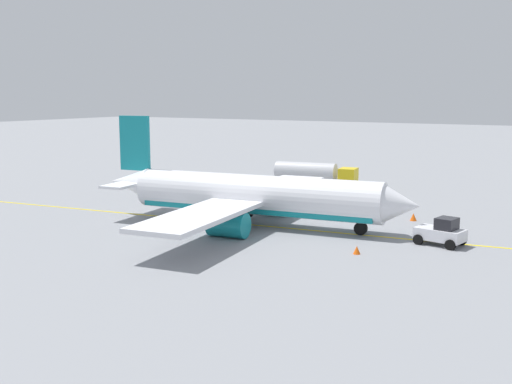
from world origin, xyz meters
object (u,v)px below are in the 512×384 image
refueling_worker (306,190)px  safety_cone_wingtip (413,217)px  airplane (251,196)px  pushback_tug (441,232)px  safety_cone_nose (357,250)px  fuel_tanker (313,174)px

refueling_worker → safety_cone_wingtip: size_ratio=2.45×
airplane → refueling_worker: bearing=97.8°
refueling_worker → safety_cone_wingtip: bearing=-24.8°
refueling_worker → pushback_tug: bearing=-38.1°
safety_cone_nose → safety_cone_wingtip: (0.08, 13.99, 0.05)m
airplane → safety_cone_nose: airplane is taller
airplane → safety_cone_nose: (11.92, -4.84, -2.28)m
pushback_tug → safety_cone_wingtip: 9.35m
refueling_worker → airplane: bearing=-82.2°
fuel_tanker → safety_cone_nose: 32.41m
pushback_tug → safety_cone_wingtip: pushback_tug is taller
airplane → fuel_tanker: airplane is taller
fuel_tanker → safety_cone_wingtip: size_ratio=16.20×
pushback_tug → safety_cone_wingtip: size_ratio=5.61×
pushback_tug → refueling_worker: 23.78m
fuel_tanker → safety_cone_wingtip: bearing=-39.7°
safety_cone_nose → fuel_tanker: bearing=120.8°
safety_cone_wingtip → airplane: bearing=-142.7°
fuel_tanker → pushback_tug: fuel_tanker is taller
safety_cone_nose → pushback_tug: bearing=51.7°
fuel_tanker → pushback_tug: (21.20, -21.96, -0.72)m
safety_cone_nose → safety_cone_wingtip: 14.00m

